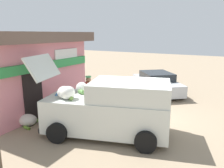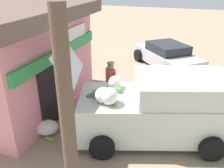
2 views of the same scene
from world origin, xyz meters
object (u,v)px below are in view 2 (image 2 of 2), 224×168
object	(u,v)px
parked_sedan	(167,56)
customer_bending	(86,108)
paint_bucket	(122,88)
delivery_van	(158,107)
storefront_bar	(20,57)
unloaded_banana_pile	(47,128)
vendor_standing	(111,81)

from	to	relation	value
parked_sedan	customer_bending	distance (m)	6.88
paint_bucket	delivery_van	bearing A→B (deg)	-143.76
storefront_bar	paint_bucket	size ratio (longest dim) A/B	17.87
delivery_van	unloaded_banana_pile	bearing A→B (deg)	108.02
parked_sedan	paint_bucket	xyz separation A→B (m)	(-3.64, 1.32, -0.43)
parked_sedan	customer_bending	bearing A→B (deg)	167.70
storefront_bar	vendor_standing	size ratio (longest dim) A/B	3.61
delivery_van	vendor_standing	size ratio (longest dim) A/B	2.98
storefront_bar	delivery_van	xyz separation A→B (m)	(-0.33, -4.85, -0.88)
parked_sedan	vendor_standing	xyz separation A→B (m)	(-4.84, 1.38, 0.36)
delivery_van	paint_bucket	world-z (taller)	delivery_van
parked_sedan	customer_bending	world-z (taller)	customer_bending
vendor_standing	unloaded_banana_pile	xyz separation A→B (m)	(-2.29, 1.22, -0.75)
customer_bending	storefront_bar	bearing A→B (deg)	72.03
storefront_bar	customer_bending	bearing A→B (deg)	-107.97
unloaded_banana_pile	paint_bucket	world-z (taller)	unloaded_banana_pile
unloaded_banana_pile	paint_bucket	distance (m)	3.71
storefront_bar	customer_bending	world-z (taller)	storefront_bar
parked_sedan	delivery_van	bearing A→B (deg)	-175.35
storefront_bar	unloaded_banana_pile	world-z (taller)	storefront_bar
parked_sedan	vendor_standing	bearing A→B (deg)	164.03
unloaded_banana_pile	customer_bending	bearing A→B (deg)	-70.38
storefront_bar	unloaded_banana_pile	bearing A→B (deg)	-127.50
storefront_bar	paint_bucket	bearing A→B (deg)	-54.78
delivery_van	paint_bucket	size ratio (longest dim) A/B	14.75
delivery_van	vendor_standing	world-z (taller)	delivery_van
customer_bending	unloaded_banana_pile	size ratio (longest dim) A/B	1.67
customer_bending	unloaded_banana_pile	world-z (taller)	customer_bending
unloaded_banana_pile	paint_bucket	bearing A→B (deg)	-20.26
storefront_bar	unloaded_banana_pile	xyz separation A→B (m)	(-1.34, -1.75, -1.63)
storefront_bar	customer_bending	xyz separation A→B (m)	(-0.94, -2.88, -0.95)
storefront_bar	vendor_standing	bearing A→B (deg)	-72.33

